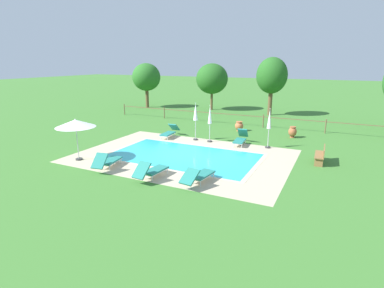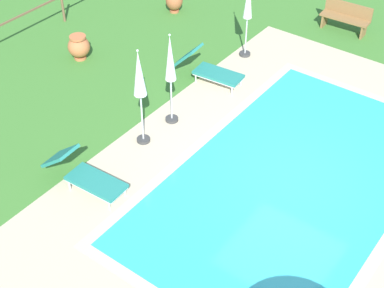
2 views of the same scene
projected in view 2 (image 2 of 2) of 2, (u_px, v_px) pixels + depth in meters
ground_plane at (292, 180)px, 12.75m from camera, size 160.00×160.00×0.00m
pool_deck_paving at (292, 180)px, 12.75m from camera, size 11.57×8.08×0.01m
swimming_pool_water at (292, 180)px, 12.75m from camera, size 7.97×4.48×0.01m
pool_coping_rim at (292, 180)px, 12.75m from camera, size 8.45×4.96×0.01m
sun_lounger_north_near_steps at (209, 69)px, 15.54m from camera, size 0.77×1.96×0.94m
sun_lounger_south_near_corner at (86, 175)px, 12.33m from camera, size 0.70×2.01×0.86m
patio_umbrella_closed_row_west at (170, 65)px, 13.40m from camera, size 0.32×0.32×2.41m
patio_umbrella_closed_row_mid_west at (248, 5)px, 15.83m from camera, size 0.32×0.32×2.43m
patio_umbrella_closed_row_centre at (139, 80)px, 12.70m from camera, size 0.32×0.32×2.49m
wooden_bench_lawn_side at (346, 17)px, 17.69m from camera, size 0.51×1.52×0.87m
terracotta_urn_near_fence at (79, 47)px, 16.45m from camera, size 0.63×0.63×0.73m
terracotta_urn_by_tree at (174, 0)px, 18.69m from camera, size 0.55×0.55×0.77m
perimeter_fence at (3, 29)px, 16.59m from camera, size 22.81×0.08×1.05m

